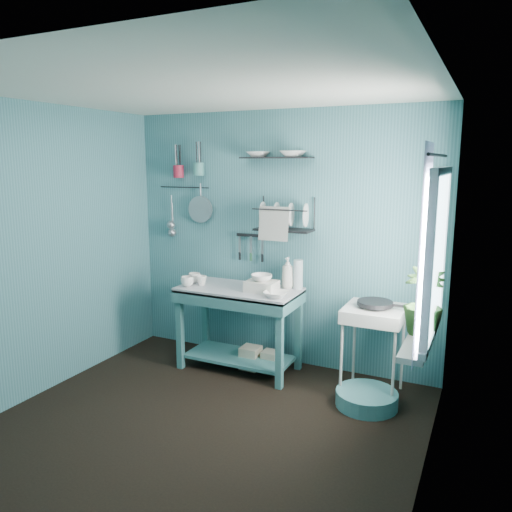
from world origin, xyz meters
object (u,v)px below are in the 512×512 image
at_px(floor_basin, 367,399).
at_px(hotplate_stand, 373,351).
at_px(water_bottle, 298,274).
at_px(soap_bottle, 288,273).
at_px(frying_pan, 375,303).
at_px(potted_plant, 423,301).
at_px(storage_tin_large, 251,358).
at_px(mug_mid, 202,281).
at_px(wash_tub, 262,286).
at_px(utensil_cup_teal, 199,169).
at_px(work_counter, 239,329).
at_px(utensil_cup_magenta, 178,171).
at_px(colander, 200,209).
at_px(storage_tin_small, 270,361).
at_px(dish_rack, 284,214).
at_px(mug_left, 187,282).
at_px(mug_right, 194,278).

bearing_deg(floor_basin, hotplate_stand, 93.68).
bearing_deg(water_bottle, soap_bottle, -168.69).
relative_size(frying_pan, potted_plant, 0.63).
bearing_deg(potted_plant, soap_bottle, 148.23).
bearing_deg(floor_basin, storage_tin_large, 166.95).
height_order(soap_bottle, storage_tin_large, soap_bottle).
height_order(frying_pan, storage_tin_large, frying_pan).
distance_m(mug_mid, wash_tub, 0.63).
relative_size(utensil_cup_teal, floor_basin, 0.25).
relative_size(work_counter, wash_tub, 4.12).
bearing_deg(utensil_cup_magenta, utensil_cup_teal, 0.00).
distance_m(utensil_cup_magenta, potted_plant, 2.91).
bearing_deg(water_bottle, utensil_cup_teal, 175.53).
relative_size(soap_bottle, floor_basin, 0.58).
relative_size(water_bottle, potted_plant, 0.59).
xyz_separation_m(mug_mid, colander, (-0.24, 0.40, 0.65)).
bearing_deg(water_bottle, storage_tin_small, -147.53).
xyz_separation_m(work_counter, utensil_cup_teal, (-0.62, 0.31, 1.53)).
bearing_deg(dish_rack, utensil_cup_teal, 176.55).
bearing_deg(dish_rack, mug_left, -153.79).
distance_m(utensil_cup_magenta, floor_basin, 2.91).
height_order(mug_left, colander, colander).
distance_m(dish_rack, potted_plant, 1.72).
height_order(dish_rack, colander, dish_rack).
distance_m(mug_right, potted_plant, 2.35).
height_order(dish_rack, floor_basin, dish_rack).
relative_size(soap_bottle, hotplate_stand, 0.38).
bearing_deg(water_bottle, mug_left, -159.19).
height_order(water_bottle, hotplate_stand, water_bottle).
bearing_deg(soap_bottle, floor_basin, -25.74).
bearing_deg(potted_plant, mug_mid, 165.10).
bearing_deg(utensil_cup_magenta, storage_tin_large, -15.02).
distance_m(wash_tub, potted_plant, 1.64).
distance_m(water_bottle, dish_rack, 0.59).
bearing_deg(hotplate_stand, mug_mid, -172.92).
relative_size(mug_right, frying_pan, 0.41).
xyz_separation_m(hotplate_stand, colander, (-1.92, 0.34, 1.12)).
bearing_deg(utensil_cup_magenta, mug_left, -50.63).
distance_m(frying_pan, utensil_cup_teal, 2.24).
bearing_deg(colander, utensil_cup_magenta, -172.89).
relative_size(potted_plant, storage_tin_large, 2.15).
height_order(utensil_cup_magenta, utensil_cup_teal, utensil_cup_teal).
distance_m(work_counter, mug_mid, 0.60).
bearing_deg(floor_basin, mug_left, 177.71).
bearing_deg(hotplate_stand, colander, 175.03).
bearing_deg(hotplate_stand, soap_bottle, 172.31).
relative_size(soap_bottle, storage_tin_small, 1.49).
xyz_separation_m(hotplate_stand, utensil_cup_teal, (-1.92, 0.31, 1.54)).
bearing_deg(work_counter, utensil_cup_teal, 143.85).
relative_size(work_counter, utensil_cup_magenta, 8.88).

